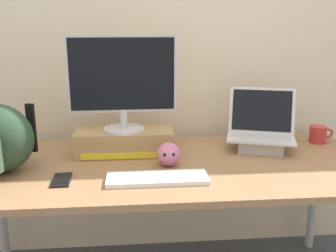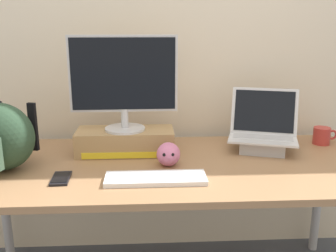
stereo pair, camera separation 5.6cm
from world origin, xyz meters
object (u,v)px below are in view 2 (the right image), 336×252
object	(u,v)px
desktop_monitor	(124,81)
open_laptop	(263,138)
coffee_mug	(322,136)
plush_toy	(168,154)
toner_box_yellow	(125,141)
cell_phone	(61,178)
external_keyboard	(156,178)

from	to	relation	value
desktop_monitor	open_laptop	xyz separation A→B (m)	(0.71, 0.01, -0.30)
coffee_mug	plush_toy	distance (m)	0.90
toner_box_yellow	plush_toy	distance (m)	0.28
desktop_monitor	cell_phone	distance (m)	0.55
desktop_monitor	open_laptop	bearing A→B (deg)	0.13
toner_box_yellow	external_keyboard	size ratio (longest dim) A/B	1.15
external_keyboard	plush_toy	xyz separation A→B (m)	(0.06, 0.17, 0.04)
open_laptop	plush_toy	distance (m)	0.54
toner_box_yellow	desktop_monitor	distance (m)	0.31
plush_toy	cell_phone	bearing A→B (deg)	-163.01
external_keyboard	cell_phone	size ratio (longest dim) A/B	2.91
desktop_monitor	external_keyboard	bearing A→B (deg)	-69.01
cell_phone	plush_toy	bearing A→B (deg)	14.50
cell_phone	desktop_monitor	bearing A→B (deg)	50.13
toner_box_yellow	plush_toy	xyz separation A→B (m)	(0.20, -0.19, -0.01)
coffee_mug	open_laptop	bearing A→B (deg)	-166.99
open_laptop	cell_phone	xyz separation A→B (m)	(-0.96, -0.34, -0.06)
desktop_monitor	plush_toy	size ratio (longest dim) A/B	4.78
plush_toy	open_laptop	bearing A→B (deg)	21.83
coffee_mug	cell_phone	size ratio (longest dim) A/B	0.91
open_laptop	cell_phone	size ratio (longest dim) A/B	2.72
open_laptop	external_keyboard	world-z (taller)	open_laptop
open_laptop	coffee_mug	bearing A→B (deg)	29.95
external_keyboard	cell_phone	xyz separation A→B (m)	(-0.40, 0.03, -0.01)
toner_box_yellow	external_keyboard	world-z (taller)	toner_box_yellow
external_keyboard	toner_box_yellow	bearing A→B (deg)	111.65
toner_box_yellow	desktop_monitor	bearing A→B (deg)	-89.25
external_keyboard	coffee_mug	size ratio (longest dim) A/B	3.21
external_keyboard	open_laptop	bearing A→B (deg)	33.86
external_keyboard	coffee_mug	distance (m)	1.02
cell_phone	external_keyboard	bearing A→B (deg)	-7.26
desktop_monitor	cell_phone	world-z (taller)	desktop_monitor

